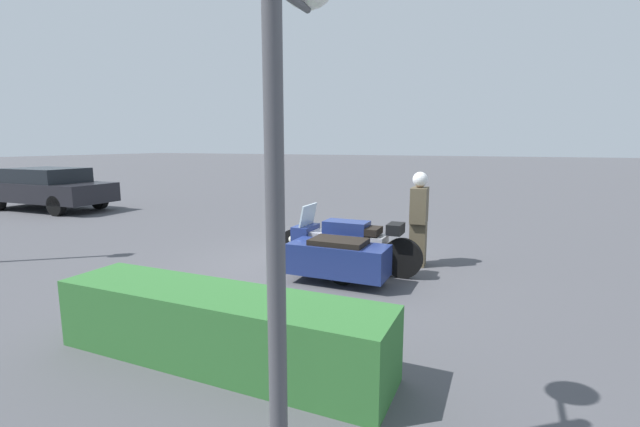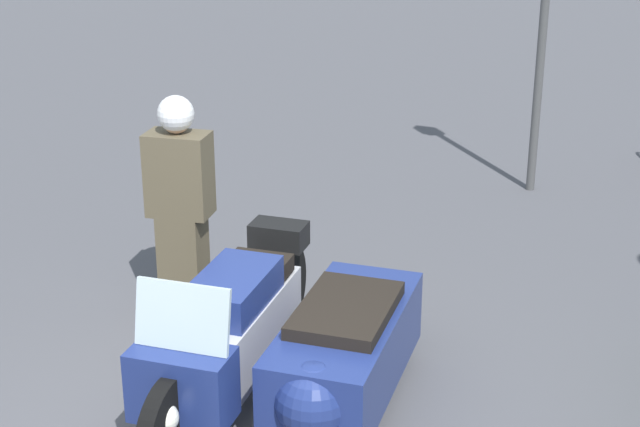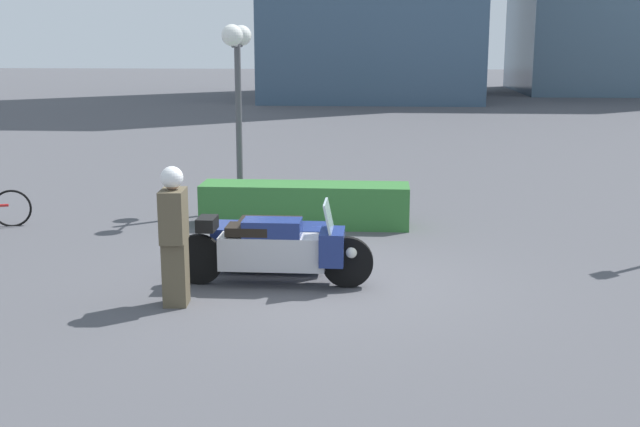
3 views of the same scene
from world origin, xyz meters
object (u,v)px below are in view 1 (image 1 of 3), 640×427
Objects in this scene: officer_rider at (419,217)px; police_motorcycle at (337,250)px; hedge_bush_curbside at (218,327)px; twin_lamp_post at (272,36)px; parked_car_background at (48,188)px.

police_motorcycle is at bearing 44.78° from officer_rider.
hedge_bush_curbside is (0.08, 3.18, -0.10)m from police_motorcycle.
hedge_bush_curbside is at bearing -40.41° from twin_lamp_post.
twin_lamp_post reaches higher than officer_rider.
police_motorcycle reaches higher than hedge_bush_curbside.
officer_rider reaches higher than hedge_bush_curbside.
officer_rider is at bearing -131.51° from police_motorcycle.
hedge_bush_curbside is at bearing 88.44° from police_motorcycle.
police_motorcycle is 0.57× the size of parked_car_background.
parked_car_background is at bearing -11.81° from officer_rider.
twin_lamp_post reaches higher than hedge_bush_curbside.
twin_lamp_post is 0.74× the size of parked_car_background.
twin_lamp_post is at bearing 149.12° from parked_car_background.
twin_lamp_post is at bearing 87.77° from officer_rider.
parked_car_background is at bearing -14.71° from police_motorcycle.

